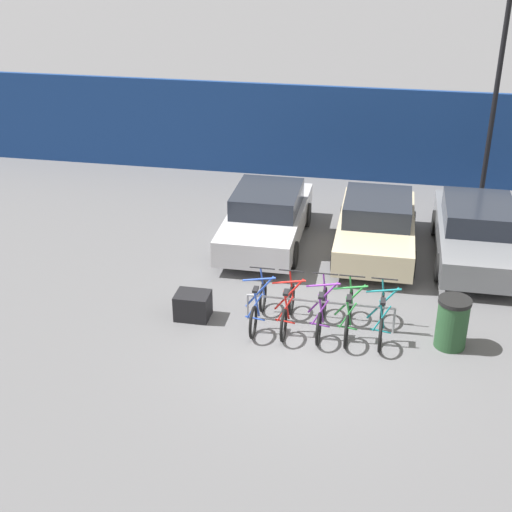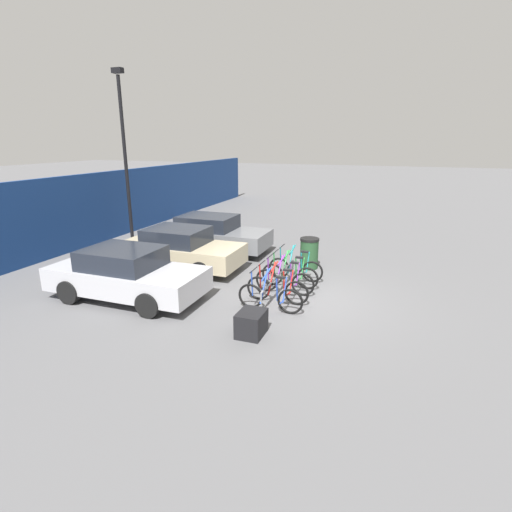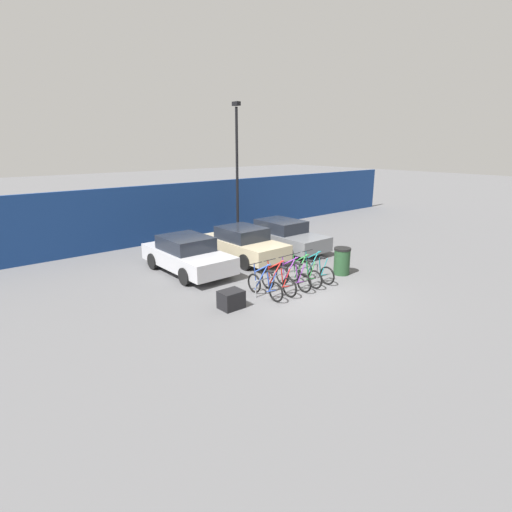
{
  "view_description": "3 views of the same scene",
  "coord_description": "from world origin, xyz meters",
  "px_view_note": "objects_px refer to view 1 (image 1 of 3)",
  "views": [
    {
      "loc": [
        1.21,
        -11.73,
        7.65
      ],
      "look_at": [
        -1.28,
        1.12,
        1.22
      ],
      "focal_mm": 50.0,
      "sensor_mm": 36.0,
      "label": 1
    },
    {
      "loc": [
        -9.95,
        -2.38,
        4.16
      ],
      "look_at": [
        0.48,
        1.49,
        0.91
      ],
      "focal_mm": 28.0,
      "sensor_mm": 36.0,
      "label": 2
    },
    {
      "loc": [
        -9.14,
        -8.53,
        4.81
      ],
      "look_at": [
        -0.68,
        1.47,
        1.1
      ],
      "focal_mm": 28.0,
      "sensor_mm": 36.0,
      "label": 3
    }
  ],
  "objects_px": {
    "car_silver": "(267,217)",
    "lamp_post": "(500,68)",
    "trash_bin": "(452,323)",
    "bicycle_red": "(288,310)",
    "car_grey": "(476,232)",
    "cargo_crate": "(193,306)",
    "bike_rack": "(320,305)",
    "bicycle_blue": "(258,307)",
    "bicycle_teal": "(381,319)",
    "bicycle_purple": "(322,313)",
    "car_beige": "(376,226)",
    "bicycle_green": "(349,316)"
  },
  "relations": [
    {
      "from": "bicycle_green",
      "to": "trash_bin",
      "type": "relative_size",
      "value": 1.66
    },
    {
      "from": "bicycle_blue",
      "to": "bicycle_teal",
      "type": "distance_m",
      "value": 2.47
    },
    {
      "from": "bicycle_teal",
      "to": "car_beige",
      "type": "xyz_separation_m",
      "value": [
        -0.28,
        3.87,
        0.31
      ]
    },
    {
      "from": "car_silver",
      "to": "trash_bin",
      "type": "relative_size",
      "value": 4.11
    },
    {
      "from": "car_grey",
      "to": "lamp_post",
      "type": "relative_size",
      "value": 0.66
    },
    {
      "from": "bicycle_blue",
      "to": "trash_bin",
      "type": "distance_m",
      "value": 3.8
    },
    {
      "from": "bicycle_red",
      "to": "car_silver",
      "type": "relative_size",
      "value": 0.4
    },
    {
      "from": "bike_rack",
      "to": "bicycle_green",
      "type": "relative_size",
      "value": 1.76
    },
    {
      "from": "bicycle_green",
      "to": "car_silver",
      "type": "xyz_separation_m",
      "value": [
        -2.35,
        3.9,
        0.31
      ]
    },
    {
      "from": "bike_rack",
      "to": "bicycle_blue",
      "type": "xyz_separation_m",
      "value": [
        -1.23,
        -0.15,
        -0.1
      ]
    },
    {
      "from": "car_silver",
      "to": "lamp_post",
      "type": "distance_m",
      "value": 7.58
    },
    {
      "from": "bicycle_red",
      "to": "car_silver",
      "type": "xyz_separation_m",
      "value": [
        -1.13,
        3.9,
        0.31
      ]
    },
    {
      "from": "bicycle_teal",
      "to": "bicycle_green",
      "type": "bearing_deg",
      "value": 176.85
    },
    {
      "from": "bicycle_red",
      "to": "cargo_crate",
      "type": "height_order",
      "value": "bicycle_red"
    },
    {
      "from": "car_grey",
      "to": "cargo_crate",
      "type": "xyz_separation_m",
      "value": [
        -5.91,
        -3.96,
        -0.42
      ]
    },
    {
      "from": "bicycle_red",
      "to": "bicycle_green",
      "type": "distance_m",
      "value": 1.22
    },
    {
      "from": "car_grey",
      "to": "cargo_crate",
      "type": "bearing_deg",
      "value": -146.16
    },
    {
      "from": "car_silver",
      "to": "car_grey",
      "type": "height_order",
      "value": "same"
    },
    {
      "from": "bike_rack",
      "to": "lamp_post",
      "type": "distance_m",
      "value": 9.32
    },
    {
      "from": "lamp_post",
      "to": "cargo_crate",
      "type": "xyz_separation_m",
      "value": [
        -6.43,
        -8.0,
        -3.5
      ]
    },
    {
      "from": "bike_rack",
      "to": "car_beige",
      "type": "relative_size",
      "value": 0.73
    },
    {
      "from": "bicycle_red",
      "to": "trash_bin",
      "type": "distance_m",
      "value": 3.2
    },
    {
      "from": "bike_rack",
      "to": "bicycle_purple",
      "type": "relative_size",
      "value": 1.76
    },
    {
      "from": "lamp_post",
      "to": "trash_bin",
      "type": "relative_size",
      "value": 6.63
    },
    {
      "from": "bike_rack",
      "to": "car_grey",
      "type": "height_order",
      "value": "car_grey"
    },
    {
      "from": "bicycle_teal",
      "to": "car_beige",
      "type": "relative_size",
      "value": 0.42
    },
    {
      "from": "bicycle_teal",
      "to": "car_beige",
      "type": "distance_m",
      "value": 3.9
    },
    {
      "from": "bicycle_blue",
      "to": "bicycle_green",
      "type": "bearing_deg",
      "value": -2.45
    },
    {
      "from": "bicycle_red",
      "to": "lamp_post",
      "type": "relative_size",
      "value": 0.25
    },
    {
      "from": "car_silver",
      "to": "lamp_post",
      "type": "bearing_deg",
      "value": 36.06
    },
    {
      "from": "bicycle_red",
      "to": "lamp_post",
      "type": "bearing_deg",
      "value": 64.24
    },
    {
      "from": "bicycle_teal",
      "to": "trash_bin",
      "type": "height_order",
      "value": "bicycle_teal"
    },
    {
      "from": "bicycle_blue",
      "to": "bicycle_teal",
      "type": "xyz_separation_m",
      "value": [
        2.47,
        0.0,
        0.0
      ]
    },
    {
      "from": "bike_rack",
      "to": "cargo_crate",
      "type": "bearing_deg",
      "value": -176.21
    },
    {
      "from": "bike_rack",
      "to": "car_silver",
      "type": "height_order",
      "value": "car_silver"
    },
    {
      "from": "bicycle_teal",
      "to": "car_grey",
      "type": "height_order",
      "value": "car_grey"
    },
    {
      "from": "bicycle_blue",
      "to": "bicycle_red",
      "type": "height_order",
      "value": "same"
    },
    {
      "from": "bicycle_purple",
      "to": "car_beige",
      "type": "xyz_separation_m",
      "value": [
        0.9,
        3.87,
        0.31
      ]
    },
    {
      "from": "bicycle_green",
      "to": "bicycle_teal",
      "type": "height_order",
      "value": "same"
    },
    {
      "from": "bicycle_purple",
      "to": "car_grey",
      "type": "distance_m",
      "value": 5.12
    },
    {
      "from": "lamp_post",
      "to": "trash_bin",
      "type": "bearing_deg",
      "value": -98.93
    },
    {
      "from": "car_grey",
      "to": "cargo_crate",
      "type": "distance_m",
      "value": 7.13
    },
    {
      "from": "bicycle_green",
      "to": "bicycle_teal",
      "type": "bearing_deg",
      "value": -2.26
    },
    {
      "from": "car_beige",
      "to": "bicycle_red",
      "type": "bearing_deg",
      "value": -112.23
    },
    {
      "from": "bicycle_purple",
      "to": "car_grey",
      "type": "relative_size",
      "value": 0.38
    },
    {
      "from": "bicycle_teal",
      "to": "car_silver",
      "type": "relative_size",
      "value": 0.4
    },
    {
      "from": "bike_rack",
      "to": "car_beige",
      "type": "xyz_separation_m",
      "value": [
        0.95,
        3.73,
        0.22
      ]
    },
    {
      "from": "bicycle_red",
      "to": "car_silver",
      "type": "bearing_deg",
      "value": 109.69
    },
    {
      "from": "car_grey",
      "to": "lamp_post",
      "type": "xyz_separation_m",
      "value": [
        0.52,
        4.03,
        3.08
      ]
    },
    {
      "from": "car_silver",
      "to": "car_beige",
      "type": "relative_size",
      "value": 1.03
    }
  ]
}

